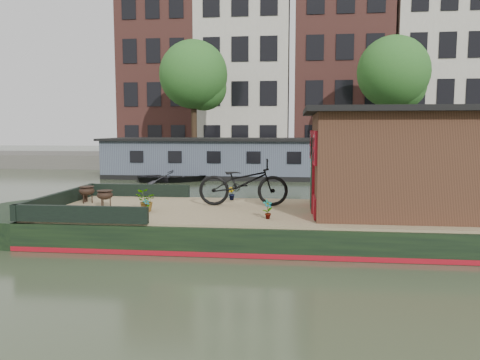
# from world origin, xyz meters

# --- Properties ---
(ground) EXTENTS (120.00, 120.00, 0.00)m
(ground) POSITION_xyz_m (0.00, 0.00, 0.00)
(ground) COLOR #27301E
(ground) RESTS_ON ground
(houseboat_hull) EXTENTS (14.01, 4.02, 0.60)m
(houseboat_hull) POSITION_xyz_m (-1.33, 0.00, 0.27)
(houseboat_hull) COLOR black
(houseboat_hull) RESTS_ON ground
(houseboat_deck) EXTENTS (11.80, 3.80, 0.05)m
(houseboat_deck) POSITION_xyz_m (0.00, 0.00, 0.62)
(houseboat_deck) COLOR #9D8B61
(houseboat_deck) RESTS_ON houseboat_hull
(bow_bulwark) EXTENTS (3.00, 4.00, 0.35)m
(bow_bulwark) POSITION_xyz_m (-5.07, 0.00, 0.82)
(bow_bulwark) COLOR black
(bow_bulwark) RESTS_ON houseboat_deck
(cabin) EXTENTS (4.00, 3.50, 2.42)m
(cabin) POSITION_xyz_m (2.19, 0.00, 1.88)
(cabin) COLOR #311C13
(cabin) RESTS_ON houseboat_deck
(bicycle) EXTENTS (2.32, 0.96, 1.19)m
(bicycle) POSITION_xyz_m (-1.30, 0.63, 1.25)
(bicycle) COLOR black
(bicycle) RESTS_ON houseboat_deck
(potted_plant_a) EXTENTS (0.27, 0.24, 0.42)m
(potted_plant_a) POSITION_xyz_m (-0.58, -1.10, 0.86)
(potted_plant_a) COLOR brown
(potted_plant_a) RESTS_ON houseboat_deck
(potted_plant_b) EXTENTS (0.25, 0.25, 0.36)m
(potted_plant_b) POSITION_xyz_m (-1.73, 1.53, 0.83)
(potted_plant_b) COLOR brown
(potted_plant_b) RESTS_ON houseboat_deck
(potted_plant_c) EXTENTS (0.53, 0.49, 0.51)m
(potted_plant_c) POSITION_xyz_m (-3.52, -0.49, 0.90)
(potted_plant_c) COLOR #AD5932
(potted_plant_c) RESTS_ON houseboat_deck
(potted_plant_e) EXTENTS (0.21, 0.21, 0.33)m
(potted_plant_e) POSITION_xyz_m (-3.42, -0.72, 0.82)
(potted_plant_e) COLOR #9C3C2D
(potted_plant_e) RESTS_ON houseboat_deck
(brazier_front) EXTENTS (0.50, 0.50, 0.44)m
(brazier_front) POSITION_xyz_m (-4.68, -0.10, 0.87)
(brazier_front) COLOR black
(brazier_front) RESTS_ON houseboat_deck
(brazier_rear) EXTENTS (0.50, 0.50, 0.45)m
(brazier_rear) POSITION_xyz_m (-5.45, 0.56, 0.87)
(brazier_rear) COLOR black
(brazier_rear) RESTS_ON houseboat_deck
(bollard_port) EXTENTS (0.19, 0.19, 0.22)m
(bollard_port) POSITION_xyz_m (-5.60, 0.77, 0.76)
(bollard_port) COLOR black
(bollard_port) RESTS_ON houseboat_deck
(bollard_stbd) EXTENTS (0.17, 0.17, 0.19)m
(bollard_stbd) POSITION_xyz_m (-5.60, -1.05, 0.75)
(bollard_stbd) COLOR black
(bollard_stbd) RESTS_ON houseboat_deck
(dinghy) EXTENTS (3.87, 3.19, 0.70)m
(dinghy) POSITION_xyz_m (-6.02, 11.50, 0.35)
(dinghy) COLOR black
(dinghy) RESTS_ON ground
(far_houseboat) EXTENTS (20.40, 4.40, 2.11)m
(far_houseboat) POSITION_xyz_m (0.00, 14.00, 0.97)
(far_houseboat) COLOR #47535F
(far_houseboat) RESTS_ON ground
(quay) EXTENTS (60.00, 6.00, 0.90)m
(quay) POSITION_xyz_m (0.00, 20.50, 0.45)
(quay) COLOR #47443F
(quay) RESTS_ON ground
(townhouse_row) EXTENTS (27.25, 8.00, 16.50)m
(townhouse_row) POSITION_xyz_m (0.15, 27.50, 7.90)
(townhouse_row) COLOR brown
(townhouse_row) RESTS_ON ground
(tree_left) EXTENTS (4.40, 4.40, 7.40)m
(tree_left) POSITION_xyz_m (-6.36, 19.07, 5.89)
(tree_left) COLOR #332316
(tree_left) RESTS_ON quay
(tree_right) EXTENTS (4.40, 4.40, 7.40)m
(tree_right) POSITION_xyz_m (6.14, 19.07, 5.89)
(tree_right) COLOR #332316
(tree_right) RESTS_ON quay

